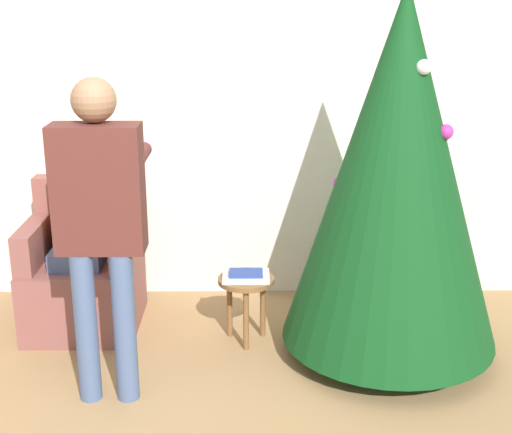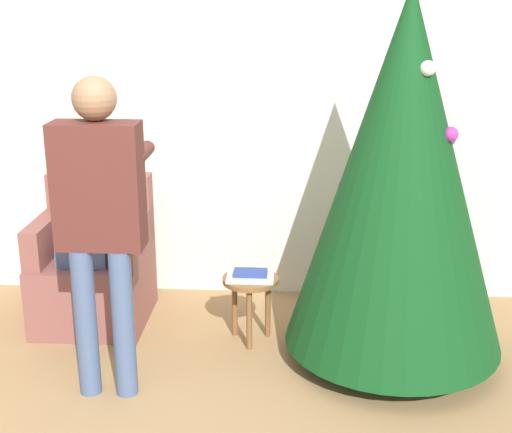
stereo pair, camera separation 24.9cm
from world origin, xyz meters
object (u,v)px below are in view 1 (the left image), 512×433
Objects in this scene: armchair at (85,274)px; side_stool at (246,289)px; christmas_tree at (397,171)px; person_seated at (80,223)px; person_standing at (100,212)px.

armchair is 1.10m from side_stool.
person_seated is (-1.93, 0.41, -0.45)m from christmas_tree.
person_standing is (-1.61, -0.45, -0.10)m from christmas_tree.
christmas_tree is 1.67m from person_standing.
christmas_tree is 2.14m from armchair.
side_stool is at bearing -12.82° from person_seated.
christmas_tree is 1.71× the size of person_seated.
christmas_tree is 2.03m from person_seated.
person_seated is 1.15m from side_stool.
person_seated is 0.98m from person_standing.
person_seated is at bearing 167.18° from side_stool.
person_standing is at bearing -69.88° from armchair.
person_seated reaches higher than armchair.
person_standing reaches higher than side_stool.
armchair is 0.55× the size of person_standing.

